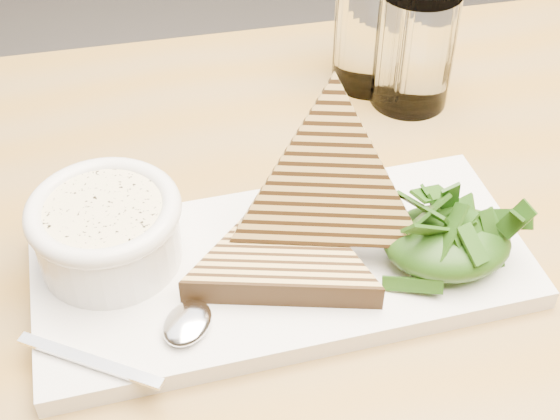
{
  "coord_description": "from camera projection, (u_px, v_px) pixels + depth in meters",
  "views": [
    {
      "loc": [
        -0.27,
        -0.52,
        1.21
      ],
      "look_at": [
        -0.23,
        -0.09,
        0.82
      ],
      "focal_mm": 50.0,
      "sensor_mm": 36.0,
      "label": 1
    }
  ],
  "objects": [
    {
      "name": "spoon_handle",
      "position": [
        89.0,
        360.0,
        0.52
      ],
      "size": [
        0.1,
        0.06,
        0.0
      ],
      "primitive_type": "cube",
      "rotation": [
        0.0,
        0.0,
        -0.46
      ],
      "color": "silver",
      "rests_on": "platter"
    },
    {
      "name": "spoon_bowl",
      "position": [
        187.0,
        323.0,
        0.54
      ],
      "size": [
        0.05,
        0.05,
        0.01
      ],
      "primitive_type": "ellipsoid",
      "rotation": [
        0.0,
        0.0,
        -0.46
      ],
      "color": "silver",
      "rests_on": "platter"
    },
    {
      "name": "bowl_rim",
      "position": [
        103.0,
        210.0,
        0.56
      ],
      "size": [
        0.11,
        0.11,
        0.01
      ],
      "primitive_type": "torus",
      "color": "white",
      "rests_on": "soup_bowl"
    },
    {
      "name": "platter",
      "position": [
        282.0,
        267.0,
        0.6
      ],
      "size": [
        0.4,
        0.23,
        0.02
      ],
      "primitive_type": "cube",
      "rotation": [
        0.0,
        0.0,
        0.16
      ],
      "color": "white",
      "rests_on": "table_top"
    },
    {
      "name": "glass_near",
      "position": [
        414.0,
        49.0,
        0.74
      ],
      "size": [
        0.08,
        0.08,
        0.12
      ],
      "primitive_type": "cylinder",
      "color": "white",
      "rests_on": "table_top"
    },
    {
      "name": "salad_base",
      "position": [
        447.0,
        242.0,
        0.58
      ],
      "size": [
        0.1,
        0.08,
        0.04
      ],
      "primitive_type": "ellipsoid",
      "color": "black",
      "rests_on": "platter"
    },
    {
      "name": "sandwich_lean",
      "position": [
        330.0,
        187.0,
        0.57
      ],
      "size": [
        0.19,
        0.18,
        0.19
      ],
      "primitive_type": null,
      "rotation": [
        1.08,
        0.0,
        -0.15
      ],
      "color": "tan",
      "rests_on": "sandwich_flat"
    },
    {
      "name": "soup_bowl",
      "position": [
        109.0,
        238.0,
        0.58
      ],
      "size": [
        0.11,
        0.11,
        0.04
      ],
      "primitive_type": "cylinder",
      "color": "white",
      "rests_on": "platter"
    },
    {
      "name": "glass_far",
      "position": [
        374.0,
        28.0,
        0.77
      ],
      "size": [
        0.08,
        0.08,
        0.12
      ],
      "primitive_type": "cylinder",
      "color": "white",
      "rests_on": "table_top"
    },
    {
      "name": "arugula_pile",
      "position": [
        449.0,
        234.0,
        0.58
      ],
      "size": [
        0.11,
        0.1,
        0.05
      ],
      "primitive_type": null,
      "color": "#2C5B17",
      "rests_on": "platter"
    },
    {
      "name": "soup",
      "position": [
        103.0,
        212.0,
        0.57
      ],
      "size": [
        0.09,
        0.09,
        0.01
      ],
      "primitive_type": "cylinder",
      "color": "beige",
      "rests_on": "soup_bowl"
    },
    {
      "name": "table_top",
      "position": [
        369.0,
        275.0,
        0.63
      ],
      "size": [
        1.21,
        0.88,
        0.04
      ],
      "primitive_type": "cube",
      "rotation": [
        0.0,
        0.0,
        0.12
      ],
      "color": "olive",
      "rests_on": "ground"
    },
    {
      "name": "sandwich_flat",
      "position": [
        283.0,
        254.0,
        0.58
      ],
      "size": [
        0.19,
        0.19,
        0.02
      ],
      "primitive_type": null,
      "rotation": [
        0.0,
        0.0,
        -0.14
      ],
      "color": "tan",
      "rests_on": "platter"
    }
  ]
}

